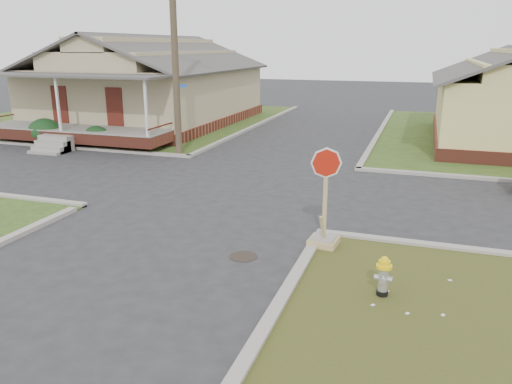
% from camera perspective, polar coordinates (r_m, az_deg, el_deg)
% --- Properties ---
extents(ground, '(120.00, 120.00, 0.00)m').
position_cam_1_polar(ground, '(12.73, -10.06, -5.15)').
color(ground, '#28282A').
rests_on(ground, ground).
extents(verge_far_left, '(19.00, 19.00, 0.05)m').
position_cam_1_polar(verge_far_left, '(34.33, -15.02, 8.14)').
color(verge_far_left, '#2E4418').
rests_on(verge_far_left, ground).
extents(curbs, '(80.00, 40.00, 0.12)m').
position_cam_1_polar(curbs, '(17.04, -2.09, 0.65)').
color(curbs, gray).
rests_on(curbs, ground).
extents(manhole, '(0.64, 0.64, 0.01)m').
position_cam_1_polar(manhole, '(11.45, -1.45, -7.37)').
color(manhole, black).
rests_on(manhole, ground).
extents(corner_house, '(10.10, 15.50, 5.30)m').
position_cam_1_polar(corner_house, '(31.40, -11.99, 11.76)').
color(corner_house, brown).
rests_on(corner_house, ground).
extents(utility_pole, '(1.80, 0.28, 9.00)m').
position_cam_1_polar(utility_pole, '(21.69, -9.30, 16.29)').
color(utility_pole, '#3D3223').
rests_on(utility_pole, ground).
extents(fire_hydrant, '(0.30, 0.30, 0.80)m').
position_cam_1_polar(fire_hydrant, '(9.81, 14.38, -9.07)').
color(fire_hydrant, black).
rests_on(fire_hydrant, ground).
extents(stop_sign, '(0.67, 0.66, 2.37)m').
position_cam_1_polar(stop_sign, '(11.89, 7.78, -3.72)').
color(stop_sign, tan).
rests_on(stop_sign, ground).
extents(hedge_left, '(1.56, 1.28, 1.19)m').
position_cam_1_polar(hedge_left, '(26.12, -22.96, 6.35)').
color(hedge_left, black).
rests_on(hedge_left, verge_far_left).
extents(hedge_right, '(1.35, 1.10, 1.03)m').
position_cam_1_polar(hedge_right, '(24.50, -17.74, 6.08)').
color(hedge_right, black).
rests_on(hedge_right, verge_far_left).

